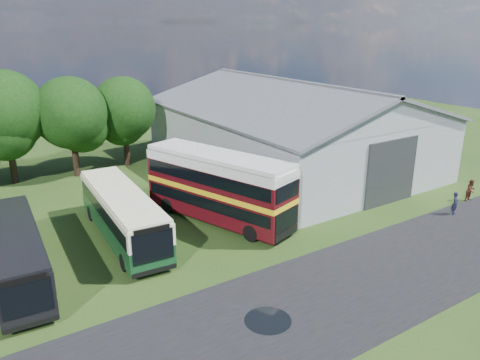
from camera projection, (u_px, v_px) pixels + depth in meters
ground at (257, 283)px, 24.81m from camera, size 120.00×120.00×0.00m
asphalt_road at (338, 292)px, 23.99m from camera, size 60.00×8.00×0.02m
puddle at (268, 321)px, 21.66m from camera, size 2.20×2.20×0.01m
storage_shed at (290, 123)px, 43.93m from camera, size 18.80×24.80×8.15m
tree_mid at (4, 111)px, 38.34m from camera, size 6.80×6.80×9.60m
tree_right_a at (71, 113)px, 40.30m from camera, size 6.26×6.26×8.83m
tree_right_b at (123, 109)px, 43.61m from camera, size 5.98×5.98×8.45m
shrub_front at (273, 221)px, 32.47m from camera, size 1.70×1.70×1.70m
shrub_mid at (257, 212)px, 34.06m from camera, size 1.60×1.60×1.60m
shrub_back at (242, 204)px, 35.65m from camera, size 1.80×1.80×1.80m
bus_green_single at (123, 214)px, 29.38m from camera, size 3.38×11.57×3.15m
bus_maroon_double at (218, 188)px, 31.92m from camera, size 6.22×11.53×4.82m
bus_dark_single at (16, 253)px, 24.67m from camera, size 3.16×10.74×2.92m
visitor_a at (455, 204)px, 33.35m from camera, size 0.73×0.64×1.69m
visitor_b at (471, 191)px, 35.91m from camera, size 0.87×0.70×1.70m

